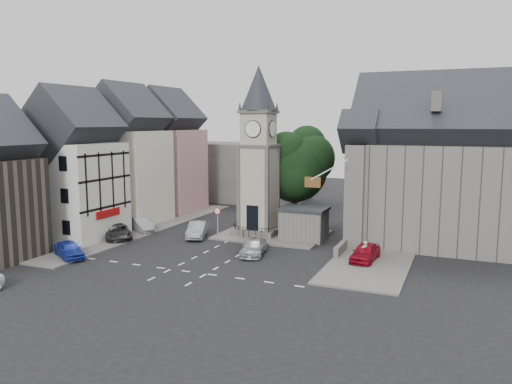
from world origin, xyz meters
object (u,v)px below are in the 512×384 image
at_px(stone_shelter, 304,223).
at_px(pedestrian, 365,252).
at_px(clock_tower, 259,152).
at_px(car_west_blue, 69,250).
at_px(car_east_red, 365,252).

bearing_deg(stone_shelter, pedestrian, -39.38).
relative_size(clock_tower, pedestrian, 9.43).
relative_size(car_west_blue, car_east_red, 0.95).
height_order(car_east_red, pedestrian, pedestrian).
relative_size(car_east_red, pedestrian, 2.49).
bearing_deg(clock_tower, car_east_red, -26.31).
xyz_separation_m(stone_shelter, car_west_blue, (-15.62, -13.50, -0.86)).
bearing_deg(pedestrian, car_east_red, -134.85).
height_order(car_west_blue, car_east_red, car_east_red).
relative_size(stone_shelter, car_east_red, 1.00).
relative_size(clock_tower, car_west_blue, 4.00).
height_order(clock_tower, car_west_blue, clock_tower).
distance_m(car_west_blue, pedestrian, 23.71).
distance_m(clock_tower, stone_shelter, 8.15).
relative_size(clock_tower, car_east_red, 3.78).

